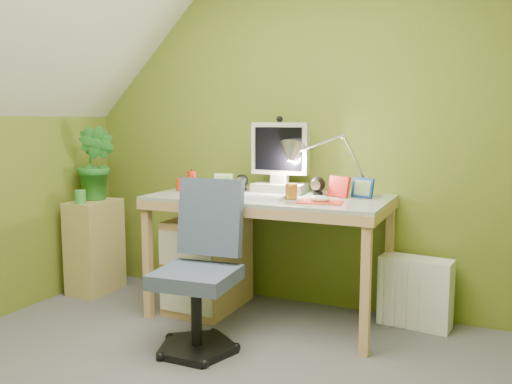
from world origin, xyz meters
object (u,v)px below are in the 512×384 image
at_px(desk, 269,257).
at_px(side_ledge, 95,246).
at_px(task_chair, 196,276).
at_px(radiator, 415,292).
at_px(monitor, 280,150).
at_px(potted_plant, 96,163).
at_px(desk_lamp, 347,151).

xyz_separation_m(desk, side_ledge, (-1.39, -0.05, -0.06)).
bearing_deg(side_ledge, desk, 1.87).
distance_m(task_chair, radiator, 1.39).
bearing_deg(task_chair, monitor, 74.95).
relative_size(side_ledge, task_chair, 0.80).
xyz_separation_m(potted_plant, radiator, (2.28, 0.23, -0.74)).
bearing_deg(potted_plant, monitor, 7.21).
distance_m(side_ledge, task_chair, 1.38).
relative_size(monitor, side_ledge, 0.82).
height_order(desk_lamp, radiator, desk_lamp).
distance_m(desk_lamp, potted_plant, 1.85).
height_order(side_ledge, task_chair, task_chair).
bearing_deg(potted_plant, side_ledge, -90.00).
distance_m(desk, potted_plant, 1.50).
bearing_deg(desk, side_ledge, -178.75).
distance_m(desk_lamp, radiator, 0.97).
height_order(desk, desk_lamp, desk_lamp).
xyz_separation_m(desk, monitor, (-0.00, 0.18, 0.68)).
height_order(side_ledge, potted_plant, potted_plant).
bearing_deg(radiator, potted_plant, -167.80).
distance_m(desk, monitor, 0.70).
relative_size(desk_lamp, potted_plant, 1.04).
bearing_deg(side_ledge, radiator, 6.90).
height_order(potted_plant, radiator, potted_plant).
distance_m(desk_lamp, task_chair, 1.22).
xyz_separation_m(desk, potted_plant, (-1.39, 0.00, 0.56)).
xyz_separation_m(side_ledge, potted_plant, (0.00, 0.05, 0.62)).
height_order(monitor, potted_plant, monitor).
relative_size(side_ledge, radiator, 1.59).
bearing_deg(desk_lamp, desk, -152.83).
distance_m(potted_plant, task_chair, 1.50).
relative_size(side_ledge, potted_plant, 1.26).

